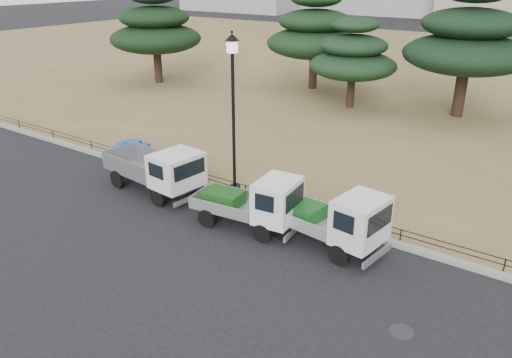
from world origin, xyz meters
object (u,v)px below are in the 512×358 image
Objects in this scene: truck_kei_rear at (334,219)px; tarp_pile at (131,151)px; truck_large at (157,168)px; street_lamp at (233,88)px; truck_kei_front at (254,202)px.

truck_kei_rear is 10.82m from tarp_pile.
truck_large is 7.38m from truck_kei_rear.
truck_large is 2.63× the size of tarp_pile.
truck_kei_rear is 6.02m from street_lamp.
tarp_pile is at bearing 160.71° from truck_kei_front.
street_lamp is (2.45, 1.63, 3.06)m from truck_large.
street_lamp is 6.80m from tarp_pile.
truck_kei_rear is 0.66× the size of street_lamp.
truck_large is at bearing -146.37° from street_lamp.
truck_large is at bearing -171.32° from truck_kei_rear.
tarp_pile is at bearing 159.92° from truck_large.
truck_kei_rear reaches higher than truck_large.
truck_kei_front is at bearing 3.33° from truck_large.
truck_kei_front is at bearing -13.17° from tarp_pile.
truck_kei_front is 4.28m from street_lamp.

